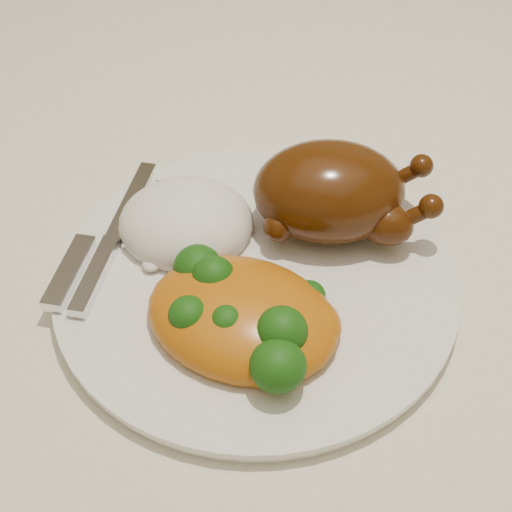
% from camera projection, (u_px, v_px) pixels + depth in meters
% --- Properties ---
extents(dining_table, '(1.60, 0.90, 0.76)m').
position_uv_depth(dining_table, '(343.00, 318.00, 0.67)').
color(dining_table, brown).
rests_on(dining_table, floor).
extents(tablecloth, '(1.73, 1.03, 0.18)m').
position_uv_depth(tablecloth, '(351.00, 265.00, 0.62)').
color(tablecloth, white).
rests_on(tablecloth, dining_table).
extents(dinner_plate, '(0.39, 0.39, 0.01)m').
position_uv_depth(dinner_plate, '(256.00, 280.00, 0.56)').
color(dinner_plate, white).
rests_on(dinner_plate, tablecloth).
extents(roast_chicken, '(0.16, 0.13, 0.08)m').
position_uv_depth(roast_chicken, '(333.00, 192.00, 0.57)').
color(roast_chicken, '#4A2307').
rests_on(roast_chicken, dinner_plate).
extents(rice_mound, '(0.14, 0.14, 0.06)m').
position_uv_depth(rice_mound, '(186.00, 223.00, 0.58)').
color(rice_mound, white).
rests_on(rice_mound, dinner_plate).
extents(mac_and_cheese, '(0.14, 0.11, 0.06)m').
position_uv_depth(mac_and_cheese, '(248.00, 316.00, 0.51)').
color(mac_and_cheese, orange).
rests_on(mac_and_cheese, dinner_plate).
extents(cutlery, '(0.06, 0.18, 0.01)m').
position_uv_depth(cutlery, '(100.00, 252.00, 0.57)').
color(cutlery, silver).
rests_on(cutlery, dinner_plate).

